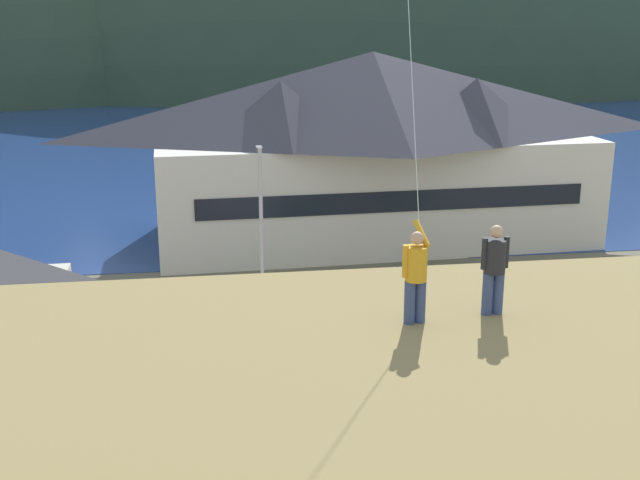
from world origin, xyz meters
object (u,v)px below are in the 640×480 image
(harbor_lodge, at_px, (372,141))
(parked_car_front_row_silver, at_px, (223,395))
(parked_car_mid_row_far, at_px, (510,383))
(parked_car_mid_row_center, at_px, (296,332))
(parked_car_lone_by_shed, at_px, (61,421))
(parked_car_front_row_end, at_px, (577,324))
(parked_car_back_row_right, at_px, (423,329))
(person_companion, at_px, (494,267))
(moored_boat_wharfside, at_px, (208,183))
(parking_light_pole, at_px, (261,223))
(wharf_dock, at_px, (252,188))
(moored_boat_outer_mooring, at_px, (298,177))
(person_kite_flyer, at_px, (416,273))

(harbor_lodge, distance_m, parked_car_front_row_silver, 23.64)
(parked_car_mid_row_far, bearing_deg, parked_car_mid_row_center, 140.39)
(parked_car_mid_row_far, bearing_deg, parked_car_lone_by_shed, -178.02)
(parked_car_front_row_end, bearing_deg, parked_car_mid_row_center, 175.65)
(parked_car_back_row_right, height_order, person_companion, person_companion)
(moored_boat_wharfside, distance_m, parked_car_lone_by_shed, 36.62)
(moored_boat_wharfside, height_order, parked_car_mid_row_center, moored_boat_wharfside)
(moored_boat_wharfside, distance_m, parked_car_front_row_end, 34.28)
(parked_car_mid_row_center, height_order, parking_light_pole, parking_light_pole)
(wharf_dock, bearing_deg, harbor_lodge, -65.24)
(moored_boat_wharfside, distance_m, moored_boat_outer_mooring, 6.93)
(parking_light_pole, bearing_deg, moored_boat_wharfside, 94.37)
(parked_car_back_row_right, distance_m, parked_car_lone_by_shed, 13.67)
(moored_boat_outer_mooring, distance_m, parked_car_front_row_end, 33.02)
(parked_car_front_row_end, bearing_deg, person_kite_flyer, -127.30)
(parking_light_pole, distance_m, person_kite_flyer, 19.02)
(moored_boat_outer_mooring, distance_m, parked_car_lone_by_shed, 39.00)
(moored_boat_wharfside, bearing_deg, moored_boat_outer_mooring, 7.62)
(moored_boat_outer_mooring, xyz_separation_m, parked_car_mid_row_far, (2.51, -36.74, 0.34))
(parked_car_front_row_silver, distance_m, person_kite_flyer, 12.44)
(parked_car_front_row_end, xyz_separation_m, parked_car_mid_row_far, (-4.50, -4.48, 0.00))
(parked_car_front_row_end, distance_m, person_companion, 17.54)
(moored_boat_wharfside, xyz_separation_m, parked_car_lone_by_shed, (-4.73, -36.31, 0.34))
(moored_boat_wharfside, xyz_separation_m, person_companion, (5.05, -44.78, 7.35))
(moored_boat_outer_mooring, xyz_separation_m, parked_car_back_row_right, (0.96, -31.83, 0.34))
(parked_car_lone_by_shed, relative_size, parked_car_mid_row_center, 1.02)
(wharf_dock, xyz_separation_m, moored_boat_outer_mooring, (3.66, 1.65, 0.37))
(parking_light_pole, distance_m, person_companion, 19.00)
(moored_boat_outer_mooring, height_order, parked_car_front_row_end, moored_boat_outer_mooring)
(parked_car_front_row_end, xyz_separation_m, parked_car_lone_by_shed, (-18.60, -4.97, 0.00))
(parked_car_front_row_end, relative_size, person_kite_flyer, 2.30)
(harbor_lodge, xyz_separation_m, parked_car_mid_row_center, (-6.40, -16.45, -4.64))
(harbor_lodge, bearing_deg, parked_car_lone_by_shed, -122.35)
(parked_car_front_row_end, height_order, person_companion, person_companion)
(parked_car_mid_row_center, relative_size, person_kite_flyer, 2.30)
(parked_car_back_row_right, distance_m, parked_car_mid_row_far, 5.15)
(person_companion, bearing_deg, harbor_lodge, 82.01)
(moored_boat_outer_mooring, bearing_deg, parked_car_mid_row_far, -86.10)
(person_kite_flyer, bearing_deg, parked_car_mid_row_center, 92.03)
(parked_car_mid_row_center, xyz_separation_m, person_kite_flyer, (0.51, -14.48, 7.02))
(harbor_lodge, height_order, wharf_dock, harbor_lodge)
(parked_car_back_row_right, height_order, parked_car_mid_row_center, same)
(moored_boat_wharfside, xyz_separation_m, parked_car_front_row_silver, (0.06, -35.30, 0.34))
(harbor_lodge, relative_size, person_companion, 15.12)
(wharf_dock, xyz_separation_m, parking_light_pole, (-1.19, -25.67, 3.97))
(moored_boat_outer_mooring, height_order, person_companion, person_companion)
(parking_light_pole, bearing_deg, parked_car_mid_row_center, -77.11)
(parking_light_pole, xyz_separation_m, person_kite_flyer, (1.45, -18.59, 3.76))
(harbor_lodge, distance_m, parked_car_lone_by_shed, 26.73)
(moored_boat_wharfside, relative_size, parked_car_mid_row_center, 1.33)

